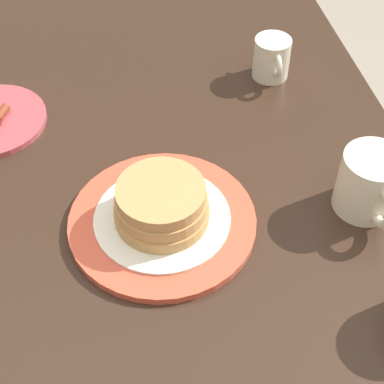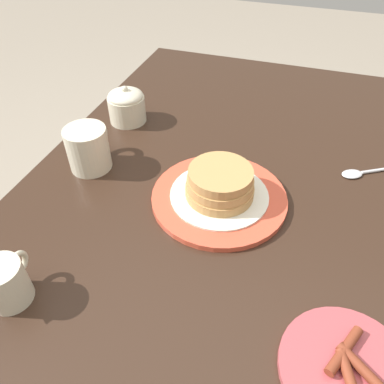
# 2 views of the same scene
# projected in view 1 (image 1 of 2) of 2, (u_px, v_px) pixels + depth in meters

# --- Properties ---
(dining_table) EXTENTS (1.39, 0.82, 0.72)m
(dining_table) POSITION_uv_depth(u_px,v_px,m) (164.00, 267.00, 0.93)
(dining_table) COLOR #332116
(dining_table) RESTS_ON ground_plane
(pancake_plate) EXTENTS (0.27, 0.27, 0.07)m
(pancake_plate) POSITION_uv_depth(u_px,v_px,m) (160.00, 213.00, 0.81)
(pancake_plate) COLOR #DB5138
(pancake_plate) RESTS_ON dining_table
(coffee_mug) EXTENTS (0.12, 0.09, 0.09)m
(coffee_mug) POSITION_uv_depth(u_px,v_px,m) (370.00, 184.00, 0.82)
(coffee_mug) COLOR beige
(coffee_mug) RESTS_ON dining_table
(creamer_pitcher) EXTENTS (0.10, 0.06, 0.08)m
(creamer_pitcher) POSITION_uv_depth(u_px,v_px,m) (272.00, 57.00, 1.04)
(creamer_pitcher) COLOR beige
(creamer_pitcher) RESTS_ON dining_table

